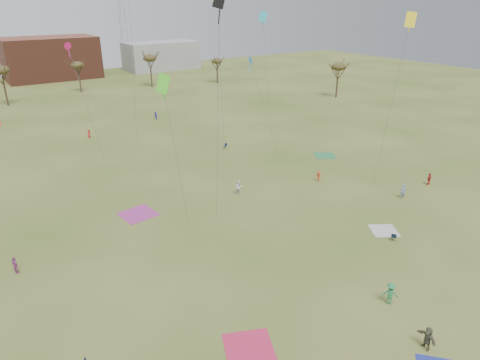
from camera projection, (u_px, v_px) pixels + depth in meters
ground at (319, 285)px, 36.17m from camera, size 260.00×260.00×0.00m
flyer_near_center at (390, 294)px, 33.65m from camera, size 1.31×1.40×1.90m
spectator_fore_a at (429, 179)px, 55.38m from camera, size 0.98×0.52×1.59m
spectator_fore_c at (427, 338)px, 29.34m from camera, size 0.79×1.68×1.75m
flyer_mid_b at (318, 176)px, 56.42m from camera, size 0.77×1.05×1.46m
flyer_mid_c at (403, 191)px, 51.59m from camera, size 0.78×0.64×1.83m
spectator_mid_d at (15, 265)px, 37.46m from camera, size 0.65×1.03×1.63m
spectator_mid_e at (239, 187)px, 52.55m from camera, size 1.03×0.88×1.87m
flyer_far_b at (89, 134)px, 74.25m from camera, size 0.78×0.84×1.44m
flyer_far_c at (156, 116)px, 85.29m from camera, size 0.72×1.09×1.58m
blanket_red at (249, 348)px, 29.63m from camera, size 4.42×4.42×0.03m
blanket_cream at (384, 231)px, 44.64m from camera, size 3.68×3.68×0.03m
blanket_plum at (138, 214)px, 48.07m from camera, size 4.09×4.09×0.03m
blanket_olive at (325, 155)px, 65.98m from camera, size 4.18×4.18×0.03m
camp_chair_center at (393, 238)px, 42.74m from camera, size 0.73×0.72×0.87m
camp_chair_right at (225, 147)px, 68.98m from camera, size 0.64×0.60×0.87m
kites_aloft at (201, 16)px, 46.29m from camera, size 60.71×68.33×27.82m
tree_line at (54, 76)px, 91.95m from camera, size 117.44×49.32×8.91m
building_brick at (51, 58)px, 127.47m from camera, size 26.00×16.00×12.00m
building_grey at (161, 56)px, 144.70m from camera, size 24.00×12.00×9.00m
radio_tower at (121, 9)px, 139.04m from camera, size 1.51×1.72×41.00m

